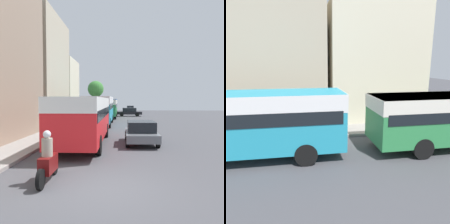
{
  "view_description": "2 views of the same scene",
  "coord_description": "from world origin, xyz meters",
  "views": [
    {
      "loc": [
        0.5,
        -7.51,
        2.71
      ],
      "look_at": [
        -0.74,
        24.09,
        1.23
      ],
      "focal_mm": 40.0,
      "sensor_mm": 36.0,
      "label": 1
    },
    {
      "loc": [
        8.21,
        22.42,
        4.41
      ],
      "look_at": [
        -1.61,
        24.18,
        2.13
      ],
      "focal_mm": 35.0,
      "sensor_mm": 36.0,
      "label": 2
    }
  ],
  "objects": [
    {
      "name": "bus_following",
      "position": [
        -1.89,
        19.65,
        2.01
      ],
      "size": [
        2.66,
        9.6,
        3.09
      ],
      "color": "teal",
      "rests_on": "ground_plane"
    },
    {
      "name": "building_end_row",
      "position": [
        -9.27,
        28.16,
        4.24
      ],
      "size": [
        6.15,
        7.04,
        8.49
      ],
      "color": "beige",
      "rests_on": "ground_plane"
    },
    {
      "name": "building_far_terrace",
      "position": [
        -8.98,
        19.44,
        5.84
      ],
      "size": [
        5.56,
        9.74,
        11.67
      ],
      "color": "#BCAD93",
      "rests_on": "ground_plane"
    },
    {
      "name": "pedestrian_near_curb",
      "position": [
        -4.66,
        30.4,
        1.08
      ],
      "size": [
        0.36,
        0.36,
        1.81
      ],
      "color": "#232838",
      "rests_on": "sidewalk"
    }
  ]
}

